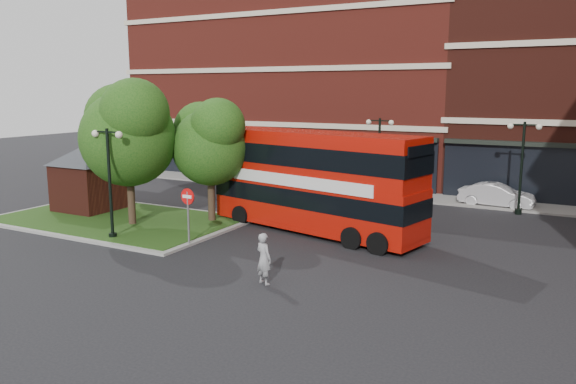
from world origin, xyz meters
The scene contains 15 objects.
ground centered at (0.00, 0.00, 0.00)m, with size 120.00×120.00×0.00m, color black.
pavement_far centered at (0.00, 16.50, 0.06)m, with size 44.00×3.00×0.12m, color slate.
terrace_far_left centered at (-8.00, 24.00, 7.00)m, with size 26.00×12.00×14.00m, color maroon.
traffic_island centered at (-8.00, 3.00, 0.07)m, with size 12.60×7.60×0.15m.
kiosk centered at (-11.00, 4.00, 2.32)m, with size 6.51×6.51×3.60m.
tree_island_west centered at (-6.60, 2.58, 4.79)m, with size 5.40×4.71×7.21m.
tree_island_east centered at (-3.58, 5.06, 4.24)m, with size 4.46×3.90×6.29m.
lamp_island centered at (-5.50, 0.20, 2.83)m, with size 1.72×0.36×5.00m.
lamp_far_left centered at (2.00, 14.50, 2.83)m, with size 1.72×0.36×5.00m.
lamp_far_right centered at (10.00, 14.50, 2.83)m, with size 1.72×0.36×5.00m.
bus centered at (1.84, 5.81, 2.73)m, with size 11.17×4.83×4.16m.
woman centered at (3.49, -1.62, 0.91)m, with size 0.66×0.43×1.82m, color gray.
car_silver centered at (-6.20, 16.00, 0.79)m, with size 1.86×4.62×1.57m, color #A1A3A8.
car_white centered at (8.63, 16.00, 0.68)m, with size 1.43×4.11×1.35m, color silver.
no_entry_sign centered at (-1.80, 0.97, 1.81)m, with size 0.70×0.11×2.53m.
Camera 1 is at (13.04, -17.66, 6.64)m, focal length 35.00 mm.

